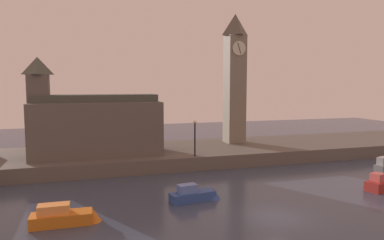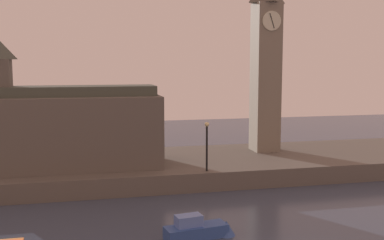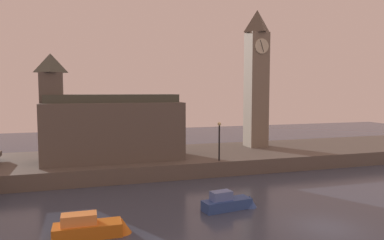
# 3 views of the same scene
# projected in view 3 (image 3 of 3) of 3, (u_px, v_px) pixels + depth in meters

# --- Properties ---
(ground_plane) EXTENTS (120.00, 120.00, 0.00)m
(ground_plane) POSITION_uv_depth(u_px,v_px,m) (327.00, 228.00, 22.19)
(ground_plane) COLOR #384256
(far_embankment) EXTENTS (70.00, 12.00, 1.50)m
(far_embankment) POSITION_uv_depth(u_px,v_px,m) (213.00, 158.00, 41.17)
(far_embankment) COLOR #5B544C
(far_embankment) RESTS_ON ground
(clock_tower) EXTENTS (2.58, 2.62, 16.73)m
(clock_tower) POSITION_uv_depth(u_px,v_px,m) (256.00, 77.00, 44.16)
(clock_tower) COLOR slate
(clock_tower) RESTS_ON far_embankment
(parliament_hall) EXTENTS (13.71, 5.81, 10.50)m
(parliament_hall) POSITION_uv_depth(u_px,v_px,m) (108.00, 127.00, 36.19)
(parliament_hall) COLOR #5B544C
(parliament_hall) RESTS_ON far_embankment
(streetlamp) EXTENTS (0.36, 0.36, 3.86)m
(streetlamp) POSITION_uv_depth(u_px,v_px,m) (219.00, 137.00, 35.54)
(streetlamp) COLOR black
(streetlamp) RESTS_ON far_embankment
(boat_tour_blue) EXTENTS (4.29, 1.74, 1.41)m
(boat_tour_blue) POSITION_uv_depth(u_px,v_px,m) (231.00, 202.00, 25.68)
(boat_tour_blue) COLOR #2D4C93
(boat_tour_blue) RESTS_ON ground
(boat_patrol_orange) EXTENTS (4.53, 1.45, 1.46)m
(boat_patrol_orange) POSITION_uv_depth(u_px,v_px,m) (94.00, 227.00, 20.90)
(boat_patrol_orange) COLOR orange
(boat_patrol_orange) RESTS_ON ground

